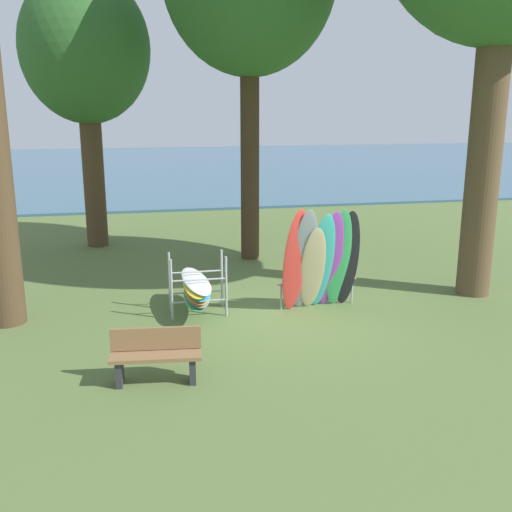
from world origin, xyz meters
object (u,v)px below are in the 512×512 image
board_storage_rack (196,287)px  leaning_board_pile (321,261)px  tree_mid_behind (85,52)px  park_bench (156,354)px

board_storage_rack → leaning_board_pile: bearing=-7.3°
tree_mid_behind → leaning_board_pile: (4.89, -7.07, -4.58)m
tree_mid_behind → leaning_board_pile: 9.74m
leaning_board_pile → park_bench: size_ratio=1.56×
leaning_board_pile → park_bench: 4.49m
board_storage_rack → tree_mid_behind: bearing=109.0°
park_bench → board_storage_rack: bearing=72.6°
tree_mid_behind → park_bench: 11.16m
tree_mid_behind → leaning_board_pile: bearing=-55.4°
tree_mid_behind → board_storage_rack: 8.76m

